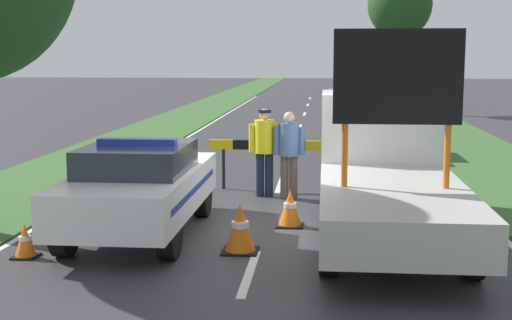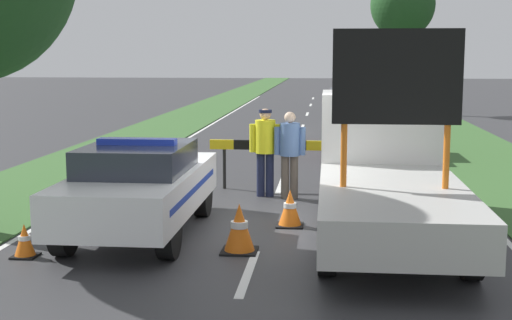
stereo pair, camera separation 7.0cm
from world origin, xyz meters
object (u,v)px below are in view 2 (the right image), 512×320
Objects in this scene: queued_car_wagon_maroon at (366,125)px; queued_car_van_white at (350,110)px; traffic_cone_near_truck at (25,241)px; traffic_cone_near_police at (290,208)px; police_officer at (265,145)px; police_car at (140,186)px; road_barrier at (282,149)px; traffic_cone_centre_front at (239,228)px; pedestrian_civilian at (290,148)px; roadside_tree_near_left at (403,6)px; work_truck at (385,166)px.

queued_car_wagon_maroon is 1.07× the size of queued_car_van_white.
queued_car_van_white is (5.13, 17.52, 0.61)m from traffic_cone_near_truck.
police_officer is at bearing 104.29° from traffic_cone_near_police.
road_barrier is (2.03, 4.09, 0.10)m from police_car.
traffic_cone_near_police is 15.33m from queued_car_van_white.
traffic_cone_centre_front is at bearing -23.15° from police_car.
road_barrier is at bearing 70.85° from queued_car_wagon_maroon.
traffic_cone_centre_front is (-0.52, -4.07, -0.67)m from pedestrian_civilian.
queued_car_van_white is at bearing 84.66° from traffic_cone_near_police.
road_barrier is at bearing 75.66° from pedestrian_civilian.
queued_car_wagon_maroon is 5.89m from queued_car_van_white.
police_officer is 0.42× the size of queued_car_wagon_maroon.
traffic_cone_centre_front is 3.10m from traffic_cone_near_truck.
police_officer is at bearing -102.53° from roadside_tree_near_left.
traffic_cone_near_police is 1.29× the size of traffic_cone_near_truck.
queued_car_wagon_maroon is at bearing -99.27° from roadside_tree_near_left.
police_officer is (-0.29, -0.77, 0.18)m from road_barrier.
police_car is 9.26× the size of traffic_cone_near_truck.
police_officer reaches higher than police_car.
police_car is at bearing 8.67° from work_truck.
road_barrier is at bearing -61.88° from work_truck.
police_officer is (-2.21, 2.62, 0.00)m from work_truck.
traffic_cone_near_truck is 0.12× the size of queued_car_van_white.
pedestrian_civilian is 3.61× the size of traffic_cone_near_truck.
queued_car_van_white is (1.78, 11.94, -0.04)m from road_barrier.
work_truck is 3.46× the size of police_officer.
roadside_tree_near_left is (4.53, 20.93, 4.40)m from road_barrier.
queued_car_van_white is (1.43, 15.26, 0.54)m from traffic_cone_near_police.
police_car reaches higher than traffic_cone_near_police.
work_truck is 0.90× the size of roadside_tree_near_left.
traffic_cone_near_truck is at bearing -169.19° from traffic_cone_centre_front.
roadside_tree_near_left reaches higher than queued_car_van_white.
queued_car_wagon_maroon is (1.75, 9.37, 0.53)m from traffic_cone_near_police.
work_truck is 3.43m from police_officer.
traffic_cone_centre_front is 17.07m from queued_car_van_white.
pedestrian_civilian is at bearing 83.07° from queued_car_van_white.
traffic_cone_centre_front is (-2.22, -1.62, -0.71)m from work_truck.
roadside_tree_near_left is (2.43, 14.88, 4.45)m from queued_car_wagon_maroon.
roadside_tree_near_left reaches higher than pedestrian_civilian.
police_officer is 0.45× the size of queued_car_van_white.
work_truck is 1.45× the size of queued_car_wagon_maroon.
traffic_cone_near_truck is at bearing 73.69° from queued_car_van_white.
police_car is at bearing 91.58° from police_officer.
roadside_tree_near_left reaches higher than work_truck.
traffic_cone_centre_front is at bearing -95.05° from road_barrier.
work_truck is 3.89m from road_barrier.
police_car is at bearing 152.18° from traffic_cone_centre_front.
police_car is 2.01m from traffic_cone_centre_front.
road_barrier is 0.78× the size of queued_car_van_white.
queued_car_wagon_maroon is at bearing 69.23° from road_barrier.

